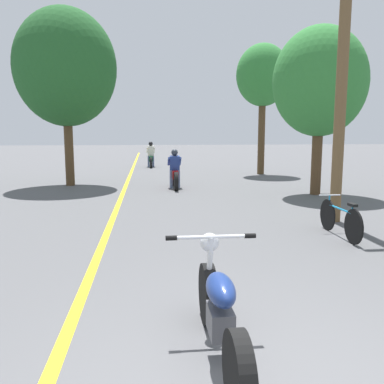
{
  "coord_description": "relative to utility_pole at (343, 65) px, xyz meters",
  "views": [
    {
      "loc": [
        -0.87,
        -2.53,
        1.98
      ],
      "look_at": [
        -0.08,
        4.73,
        0.9
      ],
      "focal_mm": 38.0,
      "sensor_mm": 36.0,
      "label": 1
    }
  ],
  "objects": [
    {
      "name": "lane_stripe_center",
      "position": [
        -4.97,
        6.75,
        -3.38
      ],
      "size": [
        0.14,
        48.0,
        0.01
      ],
      "primitive_type": "cube",
      "color": "yellow",
      "rests_on": "ground"
    },
    {
      "name": "utility_pole",
      "position": [
        0.0,
        0.0,
        0.0
      ],
      "size": [
        1.1,
        0.24,
        6.59
      ],
      "color": "brown",
      "rests_on": "ground"
    },
    {
      "name": "roadside_tree_right_near",
      "position": [
        1.17,
        3.85,
        0.11
      ],
      "size": [
        2.92,
        2.63,
        5.2
      ],
      "color": "#513A23",
      "rests_on": "ground"
    },
    {
      "name": "roadside_tree_right_far",
      "position": [
        1.17,
        10.2,
        1.11
      ],
      "size": [
        2.46,
        2.21,
        5.97
      ],
      "color": "#513A23",
      "rests_on": "ground"
    },
    {
      "name": "roadside_tree_left",
      "position": [
        -7.03,
        6.95,
        0.87
      ],
      "size": [
        3.64,
        3.28,
        6.37
      ],
      "color": "#513A23",
      "rests_on": "ground"
    },
    {
      "name": "motorcycle_foreground",
      "position": [
        -3.54,
        -5.21,
        -2.95
      ],
      "size": [
        0.89,
        2.08,
        1.0
      ],
      "color": "black",
      "rests_on": "ground"
    },
    {
      "name": "motorcycle_rider_lead",
      "position": [
        -3.2,
        5.81,
        -2.86
      ],
      "size": [
        0.5,
        2.02,
        1.38
      ],
      "color": "black",
      "rests_on": "ground"
    },
    {
      "name": "motorcycle_rider_far",
      "position": [
        -3.97,
        14.74,
        -2.84
      ],
      "size": [
        0.5,
        2.11,
        1.43
      ],
      "color": "black",
      "rests_on": "ground"
    },
    {
      "name": "bicycle_parked",
      "position": [
        -0.53,
        -1.32,
        -3.04
      ],
      "size": [
        0.44,
        1.69,
        0.74
      ],
      "color": "black",
      "rests_on": "ground"
    }
  ]
}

